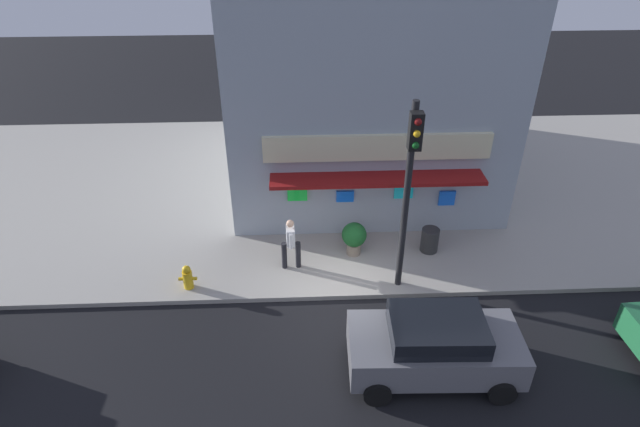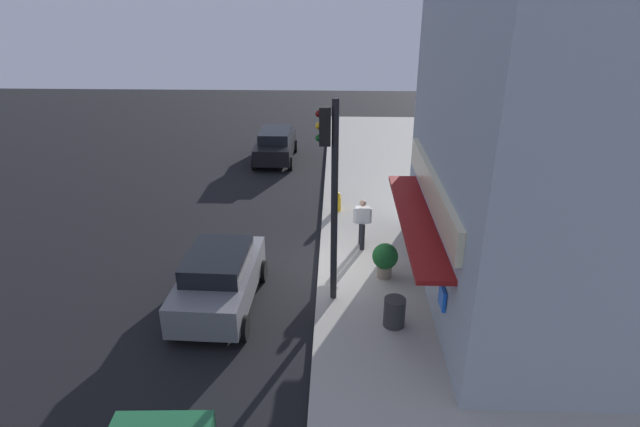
% 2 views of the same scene
% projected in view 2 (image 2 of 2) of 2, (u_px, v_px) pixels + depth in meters
% --- Properties ---
extents(ground_plane, '(59.34, 59.34, 0.00)m').
position_uv_depth(ground_plane, '(319.00, 269.00, 16.20)').
color(ground_plane, black).
extents(sidewalk, '(39.56, 12.73, 0.15)m').
position_uv_depth(sidewalk, '(523.00, 271.00, 15.98)').
color(sidewalk, '#A39E93').
rests_on(sidewalk, ground_plane).
extents(corner_building, '(9.08, 10.51, 7.88)m').
position_uv_depth(corner_building, '(628.00, 162.00, 13.05)').
color(corner_building, '#9EA8B2').
rests_on(corner_building, sidewalk).
extents(traffic_light, '(0.32, 0.58, 5.58)m').
position_uv_depth(traffic_light, '(331.00, 178.00, 13.06)').
color(traffic_light, black).
rests_on(traffic_light, sidewalk).
extents(fire_hydrant, '(0.52, 0.28, 0.77)m').
position_uv_depth(fire_hydrant, '(337.00, 202.00, 19.87)').
color(fire_hydrant, gold).
rests_on(fire_hydrant, sidewalk).
extents(trash_can, '(0.55, 0.55, 0.78)m').
position_uv_depth(trash_can, '(394.00, 312.00, 13.16)').
color(trash_can, '#2D2D2D').
rests_on(trash_can, sidewalk).
extents(pedestrian, '(0.58, 0.62, 1.69)m').
position_uv_depth(pedestrian, '(362.00, 221.00, 16.91)').
color(pedestrian, black).
rests_on(pedestrian, sidewalk).
extents(potted_plant_by_doorway, '(0.77, 0.77, 1.09)m').
position_uv_depth(potted_plant_by_doorway, '(385.00, 258.00, 15.25)').
color(potted_plant_by_doorway, gray).
rests_on(potted_plant_by_doorway, sidewalk).
extents(parked_car_grey, '(4.09, 2.18, 1.67)m').
position_uv_depth(parked_car_grey, '(219.00, 279.00, 14.04)').
color(parked_car_grey, slate).
rests_on(parked_car_grey, ground_plane).
extents(parked_car_black, '(4.22, 1.96, 1.56)m').
position_uv_depth(parked_car_black, '(276.00, 145.00, 25.89)').
color(parked_car_black, black).
rests_on(parked_car_black, ground_plane).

